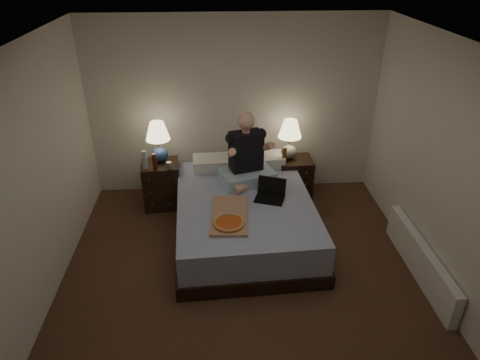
{
  "coord_description": "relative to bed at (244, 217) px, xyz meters",
  "views": [
    {
      "loc": [
        -0.27,
        -3.4,
        3.23
      ],
      "look_at": [
        0.0,
        0.9,
        0.85
      ],
      "focal_mm": 32.0,
      "sensor_mm": 36.0,
      "label": 1
    }
  ],
  "objects": [
    {
      "name": "floor",
      "position": [
        -0.06,
        -1.01,
        -0.27
      ],
      "size": [
        4.0,
        4.5,
        0.0
      ],
      "primitive_type": "cube",
      "color": "brown",
      "rests_on": "ground"
    },
    {
      "name": "ceiling",
      "position": [
        -0.06,
        -1.01,
        2.23
      ],
      "size": [
        4.0,
        4.5,
        0.0
      ],
      "primitive_type": "cube",
      "rotation": [
        3.14,
        0.0,
        0.0
      ],
      "color": "white",
      "rests_on": "ground"
    },
    {
      "name": "wall_back",
      "position": [
        -0.06,
        1.24,
        0.98
      ],
      "size": [
        4.0,
        0.0,
        2.5
      ],
      "primitive_type": "cube",
      "rotation": [
        1.57,
        0.0,
        0.0
      ],
      "color": "silver",
      "rests_on": "ground"
    },
    {
      "name": "wall_left",
      "position": [
        -2.06,
        -1.01,
        0.98
      ],
      "size": [
        0.0,
        4.5,
        2.5
      ],
      "primitive_type": "cube",
      "rotation": [
        1.57,
        0.0,
        1.57
      ],
      "color": "silver",
      "rests_on": "ground"
    },
    {
      "name": "wall_right",
      "position": [
        1.94,
        -1.01,
        0.98
      ],
      "size": [
        0.0,
        4.5,
        2.5
      ],
      "primitive_type": "cube",
      "rotation": [
        1.57,
        0.0,
        -1.57
      ],
      "color": "silver",
      "rests_on": "ground"
    },
    {
      "name": "bed",
      "position": [
        0.0,
        0.0,
        0.0
      ],
      "size": [
        1.71,
        2.22,
        0.54
      ],
      "primitive_type": "cube",
      "rotation": [
        0.0,
        0.0,
        0.05
      ],
      "color": "#566AAD",
      "rests_on": "floor"
    },
    {
      "name": "nightstand_left",
      "position": [
        -1.09,
        0.79,
        0.05
      ],
      "size": [
        0.53,
        0.49,
        0.65
      ],
      "primitive_type": "cube",
      "rotation": [
        0.0,
        0.0,
        0.09
      ],
      "color": "black",
      "rests_on": "floor"
    },
    {
      "name": "nightstand_right",
      "position": [
        0.78,
        0.89,
        0.03
      ],
      "size": [
        0.48,
        0.43,
        0.6
      ],
      "primitive_type": "cube",
      "rotation": [
        0.0,
        0.0,
        0.04
      ],
      "color": "black",
      "rests_on": "floor"
    },
    {
      "name": "lamp_left",
      "position": [
        -1.08,
        0.87,
        0.66
      ],
      "size": [
        0.38,
        0.38,
        0.56
      ],
      "primitive_type": null,
      "rotation": [
        0.0,
        0.0,
        -0.23
      ],
      "color": "#27488F",
      "rests_on": "nightstand_left"
    },
    {
      "name": "lamp_right",
      "position": [
        0.69,
        0.94,
        0.61
      ],
      "size": [
        0.38,
        0.38,
        0.56
      ],
      "primitive_type": null,
      "rotation": [
        0.0,
        0.0,
        0.23
      ],
      "color": "gray",
      "rests_on": "nightstand_right"
    },
    {
      "name": "water_bottle",
      "position": [
        -1.25,
        0.66,
        0.5
      ],
      "size": [
        0.07,
        0.07,
        0.25
      ],
      "primitive_type": "cylinder",
      "color": "silver",
      "rests_on": "nightstand_left"
    },
    {
      "name": "soda_can",
      "position": [
        -0.94,
        0.62,
        0.43
      ],
      "size": [
        0.07,
        0.07,
        0.1
      ],
      "primitive_type": "cylinder",
      "color": "#B6B6B1",
      "rests_on": "nightstand_left"
    },
    {
      "name": "beer_bottle_left",
      "position": [
        -1.12,
        0.61,
        0.49
      ],
      "size": [
        0.06,
        0.06,
        0.23
      ],
      "primitive_type": "cylinder",
      "color": "#511E0B",
      "rests_on": "nightstand_left"
    },
    {
      "name": "beer_bottle_right",
      "position": [
        0.6,
        0.79,
        0.45
      ],
      "size": [
        0.06,
        0.06,
        0.23
      ],
      "primitive_type": "cylinder",
      "color": "#57320C",
      "rests_on": "nightstand_right"
    },
    {
      "name": "person",
      "position": [
        0.07,
        0.41,
        0.73
      ],
      "size": [
        0.79,
        0.69,
        0.93
      ],
      "primitive_type": null,
      "rotation": [
        0.0,
        0.0,
        0.3
      ],
      "color": "black",
      "rests_on": "bed"
    },
    {
      "name": "laptop",
      "position": [
        0.3,
        -0.05,
        0.39
      ],
      "size": [
        0.41,
        0.38,
        0.24
      ],
      "primitive_type": null,
      "rotation": [
        0.0,
        0.0,
        -0.34
      ],
      "color": "black",
      "rests_on": "bed"
    },
    {
      "name": "pizza_box",
      "position": [
        -0.21,
        -0.59,
        0.31
      ],
      "size": [
        0.44,
        0.78,
        0.08
      ],
      "primitive_type": null,
      "rotation": [
        0.0,
        0.0,
        -0.06
      ],
      "color": "tan",
      "rests_on": "bed"
    },
    {
      "name": "radiator",
      "position": [
        1.87,
        -0.87,
        -0.07
      ],
      "size": [
        0.1,
        1.6,
        0.4
      ],
      "primitive_type": "cube",
      "color": "white",
      "rests_on": "floor"
    }
  ]
}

